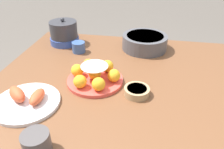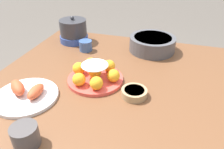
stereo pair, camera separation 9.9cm
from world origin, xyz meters
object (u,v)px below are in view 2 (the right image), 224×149
(serving_bowl, at_px, (152,43))
(warming_pot, at_px, (73,31))
(seafood_platter, at_px, (26,94))
(cup_far, at_px, (86,46))
(sauce_bowl, at_px, (134,93))
(cup_near, at_px, (25,136))
(dining_table, at_px, (128,98))
(cake_plate, at_px, (95,74))

(serving_bowl, bearing_deg, warming_pot, -179.11)
(seafood_platter, relative_size, warming_pot, 1.48)
(seafood_platter, xyz_separation_m, cup_far, (0.06, 0.49, 0.01))
(serving_bowl, bearing_deg, cup_far, -163.01)
(sauce_bowl, relative_size, cup_far, 1.45)
(sauce_bowl, distance_m, cup_near, 0.44)
(cup_near, distance_m, warming_pot, 0.84)
(dining_table, relative_size, sauce_bowl, 11.82)
(cake_plate, bearing_deg, seafood_platter, -138.62)
(warming_pot, bearing_deg, serving_bowl, 0.89)
(dining_table, bearing_deg, cup_far, 140.77)
(warming_pot, bearing_deg, cup_far, -40.38)
(cup_far, bearing_deg, sauce_bowl, -43.88)
(dining_table, height_order, sauce_bowl, sauce_bowl)
(dining_table, relative_size, seafood_platter, 4.88)
(dining_table, height_order, seafood_platter, seafood_platter)
(cup_near, height_order, cup_far, cup_near)
(cup_near, height_order, warming_pot, warming_pot)
(sauce_bowl, bearing_deg, dining_table, 116.00)
(dining_table, distance_m, serving_bowl, 0.40)
(cake_plate, bearing_deg, warming_pot, 126.58)
(dining_table, xyz_separation_m, cup_near, (-0.23, -0.44, 0.12))
(dining_table, bearing_deg, seafood_platter, -149.26)
(sauce_bowl, xyz_separation_m, cup_far, (-0.37, 0.35, 0.01))
(dining_table, bearing_deg, sauce_bowl, -64.00)
(serving_bowl, xyz_separation_m, warming_pot, (-0.50, -0.01, 0.02))
(dining_table, bearing_deg, cup_near, -118.02)
(cake_plate, bearing_deg, sauce_bowl, -17.56)
(cup_near, xyz_separation_m, warming_pot, (-0.22, 0.81, 0.03))
(cake_plate, relative_size, cup_far, 3.43)
(cup_far, bearing_deg, cake_plate, -59.76)
(serving_bowl, bearing_deg, dining_table, -97.50)
(dining_table, height_order, cake_plate, cake_plate)
(cake_plate, height_order, warming_pot, warming_pot)
(cup_far, relative_size, warming_pot, 0.42)
(serving_bowl, relative_size, seafood_platter, 1.00)
(dining_table, xyz_separation_m, cup_far, (-0.32, 0.26, 0.12))
(cake_plate, height_order, serving_bowl, cake_plate)
(cup_near, bearing_deg, cup_far, 97.40)
(dining_table, height_order, warming_pot, warming_pot)
(dining_table, distance_m, cup_near, 0.51)
(serving_bowl, height_order, cup_near, serving_bowl)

